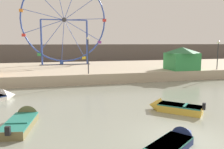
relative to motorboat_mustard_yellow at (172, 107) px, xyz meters
The scene contains 10 objects.
ground_plane 4.92m from the motorboat_mustard_yellow, 110.39° to the right, with size 240.00×240.00×0.00m, color gray.
quay_promenade 20.79m from the motorboat_mustard_yellow, 94.72° to the left, with size 110.00×18.29×1.21m, color #B7A88E.
distant_town_skyline 40.49m from the motorboat_mustard_yellow, 92.42° to the left, with size 140.00×3.00×4.40m, color #564C47.
motorboat_mustard_yellow is the anchor object (origin of this frame).
motorboat_olive_wood 9.85m from the motorboat_mustard_yellow, behind, with size 2.00×4.52×1.29m.
motorboat_navy_blue 6.13m from the motorboat_mustard_yellow, 118.73° to the right, with size 5.15×4.15×1.11m.
ferris_wheel_blue_frame 26.47m from the motorboat_mustard_yellow, 103.90° to the left, with size 13.67×1.20×13.99m.
carnival_booth_green_kiosk 16.20m from the motorboat_mustard_yellow, 57.06° to the left, with size 4.07×3.83×3.02m.
promenade_lamp_near 18.73m from the motorboat_mustard_yellow, 42.64° to the left, with size 0.32×0.32×3.80m.
promenade_lamp_far 13.51m from the motorboat_mustard_yellow, 108.17° to the left, with size 0.32×0.32×4.27m.
Camera 1 is at (-6.30, -9.78, 4.83)m, focal length 37.23 mm.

